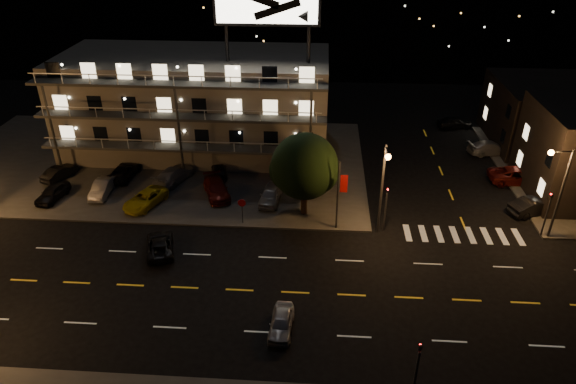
# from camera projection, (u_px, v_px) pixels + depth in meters

# --- Properties ---
(ground) EXTENTS (140.00, 140.00, 0.00)m
(ground) POSITION_uv_depth(u_px,v_px,m) (267.00, 291.00, 36.61)
(ground) COLOR black
(ground) RESTS_ON ground
(curb_nw) EXTENTS (44.00, 24.00, 0.15)m
(curb_nw) POSITION_uv_depth(u_px,v_px,m) (156.00, 162.00, 54.76)
(curb_nw) COLOR #3B3B39
(curb_nw) RESTS_ON ground
(motel) EXTENTS (28.00, 13.80, 18.10)m
(motel) POSITION_uv_depth(u_px,v_px,m) (197.00, 103.00, 55.30)
(motel) COLOR gray
(motel) RESTS_ON ground
(side_bldg_back) EXTENTS (14.06, 12.00, 7.00)m
(side_bldg_back) POSITION_uv_depth(u_px,v_px,m) (558.00, 114.00, 57.44)
(side_bldg_back) COLOR black
(side_bldg_back) RESTS_ON ground
(streetlight_nc) EXTENTS (0.44, 1.92, 8.00)m
(streetlight_nc) POSITION_uv_depth(u_px,v_px,m) (383.00, 181.00, 40.56)
(streetlight_nc) COLOR #2D2D30
(streetlight_nc) RESTS_ON ground
(streetlight_ne) EXTENTS (1.92, 0.44, 8.00)m
(streetlight_ne) POSITION_uv_depth(u_px,v_px,m) (558.00, 185.00, 40.07)
(streetlight_ne) COLOR #2D2D30
(streetlight_ne) RESTS_ON ground
(signal_nw) EXTENTS (0.20, 0.27, 4.60)m
(signal_nw) POSITION_uv_depth(u_px,v_px,m) (386.00, 204.00, 42.19)
(signal_nw) COLOR #2D2D30
(signal_nw) RESTS_ON ground
(signal_sw) EXTENTS (0.20, 0.27, 4.60)m
(signal_sw) POSITION_uv_depth(u_px,v_px,m) (417.00, 366.00, 27.43)
(signal_sw) COLOR #2D2D30
(signal_sw) RESTS_ON ground
(signal_ne) EXTENTS (0.27, 0.20, 4.60)m
(signal_ne) POSITION_uv_depth(u_px,v_px,m) (548.00, 210.00, 41.43)
(signal_ne) COLOR #2D2D30
(signal_ne) RESTS_ON ground
(banner_north) EXTENTS (0.83, 0.16, 6.40)m
(banner_north) POSITION_uv_depth(u_px,v_px,m) (339.00, 194.00, 41.92)
(banner_north) COLOR #2D2D30
(banner_north) RESTS_ON ground
(stop_sign) EXTENTS (0.91, 0.11, 2.61)m
(stop_sign) POSITION_uv_depth(u_px,v_px,m) (242.00, 207.00, 43.38)
(stop_sign) COLOR #2D2D30
(stop_sign) RESTS_ON ground
(tree) EXTENTS (5.96, 5.74, 7.50)m
(tree) POSITION_uv_depth(u_px,v_px,m) (304.00, 168.00, 43.39)
(tree) COLOR black
(tree) RESTS_ON curb_nw
(lot_car_0) EXTENTS (2.21, 4.14, 1.34)m
(lot_car_0) POSITION_uv_depth(u_px,v_px,m) (53.00, 193.00, 47.39)
(lot_car_0) COLOR black
(lot_car_0) RESTS_ON curb_nw
(lot_car_1) EXTENTS (1.55, 4.09, 1.33)m
(lot_car_1) POSITION_uv_depth(u_px,v_px,m) (102.00, 188.00, 48.13)
(lot_car_1) COLOR #94949A
(lot_car_1) RESTS_ON curb_nw
(lot_car_2) EXTENTS (3.72, 5.10, 1.29)m
(lot_car_2) POSITION_uv_depth(u_px,v_px,m) (145.00, 199.00, 46.41)
(lot_car_2) COLOR gold
(lot_car_2) RESTS_ON curb_nw
(lot_car_3) EXTENTS (3.61, 5.22, 1.40)m
(lot_car_3) POSITION_uv_depth(u_px,v_px,m) (216.00, 189.00, 47.97)
(lot_car_3) COLOR #60130D
(lot_car_3) RESTS_ON curb_nw
(lot_car_4) EXTENTS (2.15, 4.37, 1.43)m
(lot_car_4) POSITION_uv_depth(u_px,v_px,m) (271.00, 194.00, 47.00)
(lot_car_4) COLOR #94949A
(lot_car_4) RESTS_ON curb_nw
(lot_car_5) EXTENTS (2.59, 4.16, 1.29)m
(lot_car_5) POSITION_uv_depth(u_px,v_px,m) (60.00, 173.00, 50.97)
(lot_car_5) COLOR black
(lot_car_5) RESTS_ON curb_nw
(lot_car_6) EXTENTS (2.58, 4.80, 1.28)m
(lot_car_6) POSITION_uv_depth(u_px,v_px,m) (124.00, 172.00, 51.14)
(lot_car_6) COLOR black
(lot_car_6) RESTS_ON curb_nw
(lot_car_7) EXTENTS (3.70, 5.45, 1.46)m
(lot_car_7) POSITION_uv_depth(u_px,v_px,m) (174.00, 174.00, 50.44)
(lot_car_7) COLOR #94949A
(lot_car_7) RESTS_ON curb_nw
(lot_car_8) EXTENTS (2.35, 4.01, 1.28)m
(lot_car_8) POSITION_uv_depth(u_px,v_px,m) (219.00, 170.00, 51.44)
(lot_car_8) COLOR black
(lot_car_8) RESTS_ON curb_nw
(lot_car_9) EXTENTS (2.72, 4.61, 1.44)m
(lot_car_9) POSITION_uv_depth(u_px,v_px,m) (278.00, 169.00, 51.39)
(lot_car_9) COLOR #60130D
(lot_car_9) RESTS_ON curb_nw
(side_car_0) EXTENTS (4.88, 3.22, 1.52)m
(side_car_0) POSITION_uv_depth(u_px,v_px,m) (534.00, 206.00, 45.38)
(side_car_0) COLOR black
(side_car_0) RESTS_ON ground
(side_car_1) EXTENTS (5.67, 2.88, 1.53)m
(side_car_1) POSITION_uv_depth(u_px,v_px,m) (517.00, 175.00, 50.52)
(side_car_1) COLOR #60130D
(side_car_1) RESTS_ON ground
(side_car_2) EXTENTS (5.23, 2.90, 1.43)m
(side_car_2) POSITION_uv_depth(u_px,v_px,m) (490.00, 148.00, 56.30)
(side_car_2) COLOR #94949A
(side_car_2) RESTS_ON ground
(side_car_3) EXTENTS (4.44, 2.46, 1.43)m
(side_car_3) POSITION_uv_depth(u_px,v_px,m) (455.00, 122.00, 62.83)
(side_car_3) COLOR black
(side_car_3) RESTS_ON ground
(road_car_east) EXTENTS (1.64, 3.67, 1.23)m
(road_car_east) POSITION_uv_depth(u_px,v_px,m) (281.00, 322.00, 33.04)
(road_car_east) COLOR #94949A
(road_car_east) RESTS_ON ground
(road_car_west) EXTENTS (3.17, 4.79, 1.22)m
(road_car_west) POSITION_uv_depth(u_px,v_px,m) (160.00, 245.00, 40.52)
(road_car_west) COLOR black
(road_car_west) RESTS_ON ground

